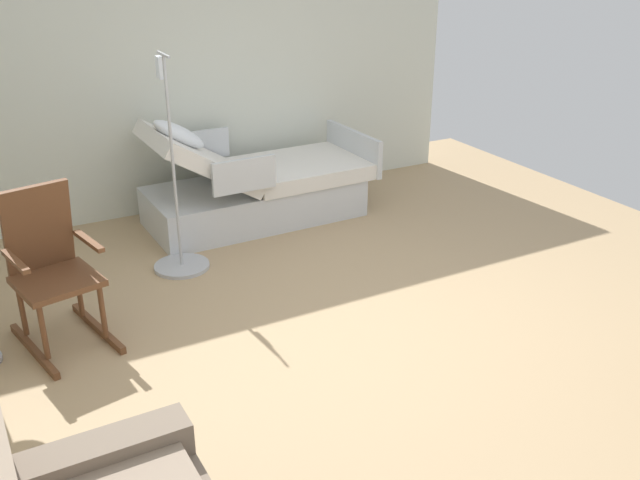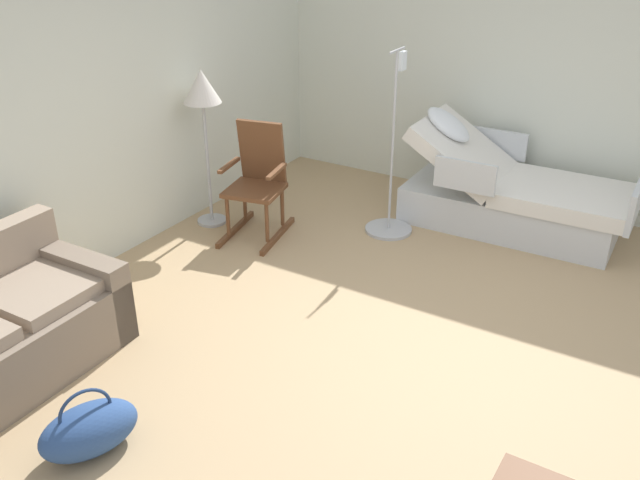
% 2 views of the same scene
% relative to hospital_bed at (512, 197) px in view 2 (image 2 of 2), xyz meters
% --- Properties ---
extents(ground_plane, '(7.08, 7.08, 0.00)m').
position_rel_hospital_bed_xyz_m(ground_plane, '(-2.20, 0.20, -0.31)').
color(ground_plane, tan).
extents(back_wall, '(5.86, 0.10, 2.70)m').
position_rel_hospital_bed_xyz_m(back_wall, '(-2.20, 2.81, 1.04)').
color(back_wall, silver).
rests_on(back_wall, ground).
extents(side_wall, '(0.10, 5.32, 2.70)m').
position_rel_hospital_bed_xyz_m(side_wall, '(0.69, 0.20, 1.04)').
color(side_wall, silver).
rests_on(side_wall, ground).
extents(hospital_bed, '(1.06, 2.08, 1.09)m').
position_rel_hospital_bed_xyz_m(hospital_bed, '(0.00, 0.00, 0.00)').
color(hospital_bed, silver).
rests_on(hospital_bed, ground).
extents(rocking_chair, '(0.84, 0.62, 1.05)m').
position_rel_hospital_bed_xyz_m(rocking_chair, '(-1.31, 1.98, 0.19)').
color(rocking_chair, brown).
rests_on(rocking_chair, ground).
extents(floor_lamp, '(0.34, 0.34, 1.48)m').
position_rel_hospital_bed_xyz_m(floor_lamp, '(-1.38, 2.50, 0.92)').
color(floor_lamp, '#B2B5BA').
rests_on(floor_lamp, ground).
extents(duffel_bag, '(0.64, 0.51, 0.43)m').
position_rel_hospital_bed_xyz_m(duffel_bag, '(-4.13, 1.13, -0.16)').
color(duffel_bag, '#2D4C84').
rests_on(duffel_bag, ground).
extents(iv_pole, '(0.44, 0.44, 1.69)m').
position_rel_hospital_bed_xyz_m(iv_pole, '(-0.66, 0.94, -0.06)').
color(iv_pole, '#B2B5BA').
rests_on(iv_pole, ground).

